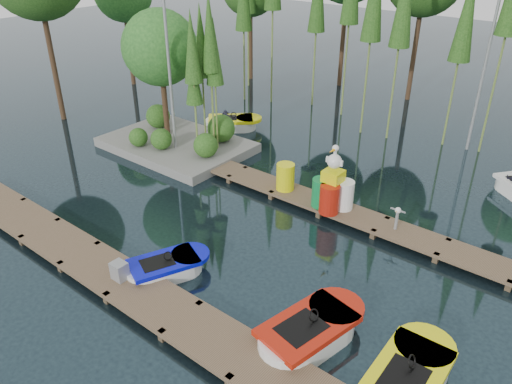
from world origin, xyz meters
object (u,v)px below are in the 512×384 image
Objects in this scene: boat_red at (310,333)px; yellow_barrel at (285,177)px; drum_cluster at (332,191)px; boat_blue at (166,268)px; island at (171,75)px; boat_yellow_far at (232,123)px; utility_cabinet at (120,271)px.

yellow_barrel is at bearing 142.03° from boat_red.
boat_blue is at bearing -108.60° from drum_cluster.
island is 9.85m from boat_blue.
boat_yellow_far is 8.94m from drum_cluster.
drum_cluster is at bearing 70.11° from utility_cabinet.
utility_cabinet is (5.49, -10.83, 0.27)m from boat_yellow_far.
utility_cabinet is (-5.13, -1.52, 0.26)m from boat_red.
boat_yellow_far is 2.90× the size of yellow_barrel.
island reaches higher than yellow_barrel.
island is at bearing 128.01° from utility_cabinet.
island is 8.89m from drum_cluster.
drum_cluster is (2.02, -0.16, 0.18)m from yellow_barrel.
island is 7.01m from yellow_barrel.
drum_cluster is at bearing 95.05° from boat_blue.
boat_red is 5.99m from drum_cluster.
utility_cabinet is at bearing -92.33° from boat_blue.
utility_cabinet is 7.02m from yellow_barrel.
boat_yellow_far is (-6.05, 9.69, 0.05)m from boat_blue.
boat_red is (11.22, -6.27, -2.89)m from island.
boat_yellow_far is at bearing 145.61° from boat_blue.
boat_yellow_far is (-10.63, 9.31, -0.00)m from boat_red.
drum_cluster is at bearing -4.56° from yellow_barrel.
drum_cluster is at bearing 128.11° from boat_red.
utility_cabinet is at bearing -51.99° from island.
island is at bearing 173.11° from yellow_barrel.
utility_cabinet is at bearing -84.93° from boat_yellow_far.
boat_red is at bearing -63.42° from drum_cluster.
yellow_barrel is 0.43× the size of drum_cluster.
yellow_barrel is at bearing 86.29° from utility_cabinet.
boat_blue is 1.17× the size of drum_cluster.
island is 10.23m from utility_cabinet.
boat_yellow_far is at bearing 116.89° from utility_cabinet.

